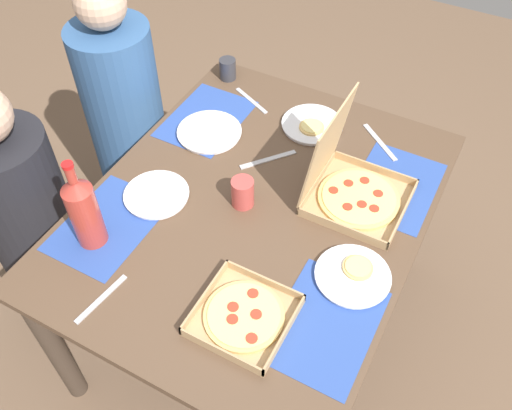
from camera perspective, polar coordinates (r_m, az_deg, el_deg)
name	(u,v)px	position (r m, az deg, el deg)	size (l,w,h in m)	color
ground_plane	(256,318)	(2.38, 0.00, -11.70)	(6.00, 6.00, 0.00)	brown
dining_table	(256,226)	(1.86, 0.00, -2.16)	(1.31, 1.04, 0.73)	#3F3328
placemat_near_left	(325,324)	(1.54, 7.19, -12.22)	(0.36, 0.26, 0.00)	#2D4C9E
placemat_near_right	(395,186)	(1.90, 14.26, 1.93)	(0.36, 0.26, 0.00)	#2D4C9E
placemat_far_left	(108,225)	(1.79, -15.14, -2.02)	(0.36, 0.26, 0.00)	#2D4C9E
placemat_far_right	(206,119)	(2.10, -5.20, 8.94)	(0.36, 0.26, 0.00)	#2D4C9E
pizza_box_corner_right	(244,316)	(1.53, -1.26, -11.46)	(0.25, 0.25, 0.04)	tan
pizza_box_edge_far	(352,187)	(1.79, 9.94, 1.84)	(0.30, 0.31, 0.34)	tan
plate_near_left	(157,195)	(1.83, -10.31, 1.04)	(0.22, 0.22, 0.02)	white
plate_middle	(209,132)	(2.03, -4.87, 7.54)	(0.24, 0.24, 0.02)	white
plate_far_left	(353,275)	(1.63, 10.08, -7.21)	(0.22, 0.22, 0.03)	white
plate_near_right	(312,125)	(2.06, 5.89, 8.27)	(0.23, 0.23, 0.03)	white
soda_bottle	(84,211)	(1.67, -17.47, -0.58)	(0.09, 0.09, 0.32)	#B2382D
cup_clear_right	(243,193)	(1.75, -1.39, 1.30)	(0.07, 0.07, 0.10)	#BF4742
cup_dark	(228,69)	(2.28, -2.96, 13.95)	(0.07, 0.07, 0.09)	#333338
knife_by_near_right	(380,142)	(2.04, 12.75, 6.40)	(0.21, 0.02, 0.01)	#B7B7BC
fork_by_far_right	(101,299)	(1.63, -15.80, -9.37)	(0.19, 0.02, 0.01)	#B7B7BC
fork_by_far_left	(251,101)	(2.18, -0.49, 10.81)	(0.19, 0.02, 0.01)	#B7B7BC
knife_by_near_left	(268,160)	(1.93, 1.26, 4.75)	(0.21, 0.02, 0.01)	#B7B7BC
diner_left_seat	(33,225)	(2.19, -22.19, -1.92)	(0.32, 0.32, 1.11)	black
diner_right_seat	(128,125)	(2.43, -13.20, 8.09)	(0.32, 0.32, 1.19)	#33598C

